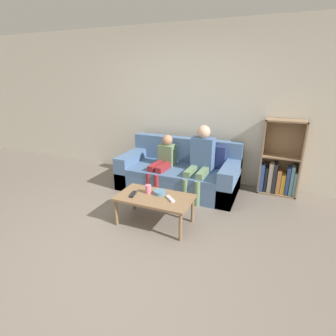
{
  "coord_description": "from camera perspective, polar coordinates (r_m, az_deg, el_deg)",
  "views": [
    {
      "loc": [
        1.49,
        -1.94,
        1.81
      ],
      "look_at": [
        0.13,
        1.26,
        0.56
      ],
      "focal_mm": 28.0,
      "sensor_mm": 36.0,
      "label": 1
    }
  ],
  "objects": [
    {
      "name": "coffee_table",
      "position": [
        3.29,
        -2.95,
        -6.84
      ],
      "size": [
        0.94,
        0.53,
        0.38
      ],
      "color": "brown",
      "rests_on": "ground_plane"
    },
    {
      "name": "cup_near",
      "position": [
        3.35,
        -4.31,
        -4.58
      ],
      "size": [
        0.08,
        0.08,
        0.11
      ],
      "color": "pink",
      "rests_on": "coffee_table"
    },
    {
      "name": "couch",
      "position": [
        4.35,
        2.56,
        -1.13
      ],
      "size": [
        1.9,
        0.91,
        0.79
      ],
      "color": "#4C6B93",
      "rests_on": "ground_plane"
    },
    {
      "name": "wall_back",
      "position": [
        4.68,
        4.35,
        13.44
      ],
      "size": [
        12.0,
        0.06,
        2.6
      ],
      "color": "beige",
      "rests_on": "ground_plane"
    },
    {
      "name": "tv_remote_1",
      "position": [
        3.33,
        -7.63,
        -5.67
      ],
      "size": [
        0.08,
        0.18,
        0.02
      ],
      "rotation": [
        0.0,
        0.0,
        0.21
      ],
      "color": "black",
      "rests_on": "coffee_table"
    },
    {
      "name": "snack_bowl",
      "position": [
        3.33,
        -1.81,
        -5.34
      ],
      "size": [
        0.15,
        0.15,
        0.05
      ],
      "color": "teal",
      "rests_on": "coffee_table"
    },
    {
      "name": "bookshelf",
      "position": [
        4.47,
        23.03,
        0.06
      ],
      "size": [
        0.58,
        0.28,
        1.18
      ],
      "color": "#8E7051",
      "rests_on": "ground_plane"
    },
    {
      "name": "person_child",
      "position": [
        4.24,
        -0.98,
        1.79
      ],
      "size": [
        0.29,
        0.64,
        0.89
      ],
      "rotation": [
        0.0,
        0.0,
        -0.08
      ],
      "color": "maroon",
      "rests_on": "ground_plane"
    },
    {
      "name": "ground_plane",
      "position": [
        3.05,
        -12.21,
        -17.26
      ],
      "size": [
        22.0,
        22.0,
        0.0
      ],
      "primitive_type": "plane",
      "color": "#70665B"
    },
    {
      "name": "person_adult",
      "position": [
        4.04,
        7.17,
        2.39
      ],
      "size": [
        0.35,
        0.64,
        1.09
      ],
      "rotation": [
        0.0,
        0.0,
        -0.04
      ],
      "color": "#66845B",
      "rests_on": "ground_plane"
    },
    {
      "name": "tv_remote_0",
      "position": [
        3.19,
        0.51,
        -6.71
      ],
      "size": [
        0.16,
        0.15,
        0.02
      ],
      "rotation": [
        0.0,
        0.0,
        0.82
      ],
      "color": "#B7B7BC",
      "rests_on": "coffee_table"
    }
  ]
}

